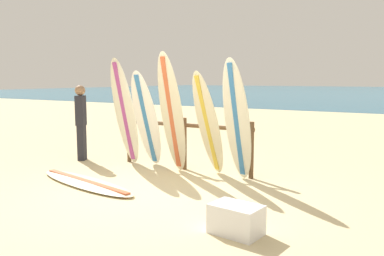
# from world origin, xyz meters

# --- Properties ---
(ground_plane) EXTENTS (120.00, 120.00, 0.00)m
(ground_plane) POSITION_xyz_m (0.00, 0.00, 0.00)
(ground_plane) COLOR beige
(surfboard_rack) EXTENTS (3.04, 0.09, 1.07)m
(surfboard_rack) POSITION_xyz_m (-0.46, 1.72, 0.70)
(surfboard_rack) COLOR brown
(surfboard_rack) RESTS_ON ground
(surfboard_leaning_far_left) EXTENTS (0.53, 0.66, 2.30)m
(surfboard_leaning_far_left) POSITION_xyz_m (-1.76, 1.40, 1.15)
(surfboard_leaning_far_left) COLOR silver
(surfboard_leaning_far_left) RESTS_ON ground
(surfboard_leaning_left) EXTENTS (0.63, 0.93, 2.03)m
(surfboard_leaning_left) POSITION_xyz_m (-1.20, 1.42, 1.01)
(surfboard_leaning_left) COLOR white
(surfboard_leaning_left) RESTS_ON ground
(surfboard_leaning_center_left) EXTENTS (0.62, 0.65, 2.38)m
(surfboard_leaning_center_left) POSITION_xyz_m (-0.51, 1.33, 1.19)
(surfboard_leaning_center_left) COLOR beige
(surfboard_leaning_center_left) RESTS_ON ground
(surfboard_leaning_center) EXTENTS (0.62, 0.85, 2.01)m
(surfboard_leaning_center) POSITION_xyz_m (0.23, 1.45, 1.01)
(surfboard_leaning_center) COLOR beige
(surfboard_leaning_center) RESTS_ON ground
(surfboard_leaning_center_right) EXTENTS (0.57, 0.69, 2.23)m
(surfboard_leaning_center_right) POSITION_xyz_m (0.86, 1.37, 1.11)
(surfboard_leaning_center_right) COLOR silver
(surfboard_leaning_center_right) RESTS_ON ground
(surfboard_lying_on_sand) EXTENTS (2.66, 1.08, 0.08)m
(surfboard_lying_on_sand) POSITION_xyz_m (-1.35, -0.17, 0.04)
(surfboard_lying_on_sand) COLOR beige
(surfboard_lying_on_sand) RESTS_ON ground
(beachgoer_standing) EXTENTS (0.28, 0.32, 1.71)m
(beachgoer_standing) POSITION_xyz_m (-2.98, 1.30, 0.94)
(beachgoer_standing) COLOR #26262D
(beachgoer_standing) RESTS_ON ground
(cooler_box) EXTENTS (0.65, 0.47, 0.36)m
(cooler_box) POSITION_xyz_m (1.88, -0.86, 0.18)
(cooler_box) COLOR white
(cooler_box) RESTS_ON ground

